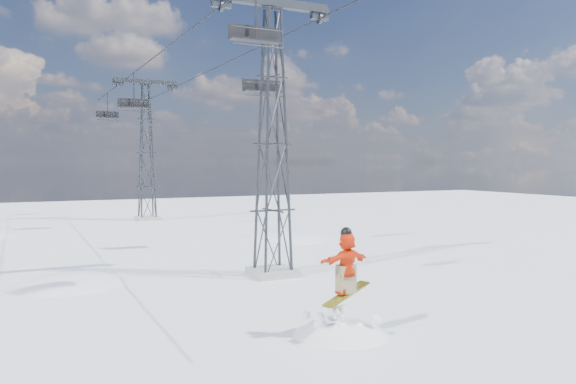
# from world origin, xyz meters

# --- Properties ---
(ground) EXTENTS (120.00, 120.00, 0.00)m
(ground) POSITION_xyz_m (0.00, 0.00, 0.00)
(ground) COLOR white
(ground) RESTS_ON ground
(lift_tower_near) EXTENTS (5.20, 1.80, 11.43)m
(lift_tower_near) POSITION_xyz_m (0.80, 8.00, 5.47)
(lift_tower_near) COLOR #999999
(lift_tower_near) RESTS_ON ground
(lift_tower_far) EXTENTS (5.20, 1.80, 11.43)m
(lift_tower_far) POSITION_xyz_m (0.80, 33.00, 5.47)
(lift_tower_far) COLOR #999999
(lift_tower_far) RESTS_ON ground
(haul_cables) EXTENTS (4.46, 51.00, 0.06)m
(haul_cables) POSITION_xyz_m (0.80, 19.50, 10.85)
(haul_cables) COLOR black
(haul_cables) RESTS_ON ground
(lift_chair_near) EXTENTS (1.82, 0.52, 2.26)m
(lift_chair_near) POSITION_xyz_m (-1.40, 4.53, 9.04)
(lift_chair_near) COLOR black
(lift_chair_near) RESTS_ON ground
(lift_chair_mid) EXTENTS (2.16, 0.62, 2.67)m
(lift_chair_mid) POSITION_xyz_m (3.00, 14.17, 8.71)
(lift_chair_mid) COLOR black
(lift_chair_mid) RESTS_ON ground
(lift_chair_far) EXTENTS (2.12, 0.61, 2.63)m
(lift_chair_far) POSITION_xyz_m (-1.40, 26.32, 8.74)
(lift_chair_far) COLOR black
(lift_chair_far) RESTS_ON ground
(lift_chair_extra) EXTENTS (1.95, 0.56, 2.41)m
(lift_chair_extra) POSITION_xyz_m (-1.40, 38.72, 8.92)
(lift_chair_extra) COLOR black
(lift_chair_extra) RESTS_ON ground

